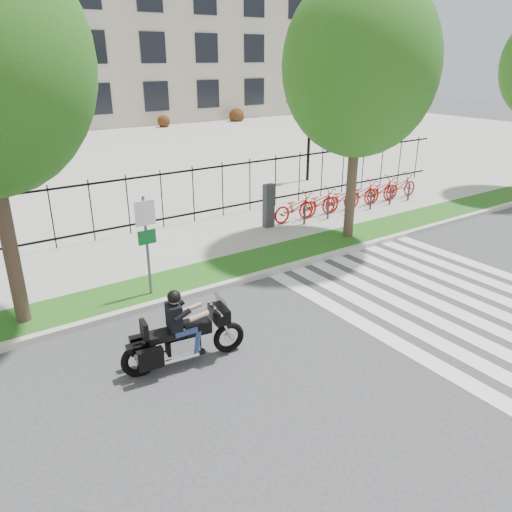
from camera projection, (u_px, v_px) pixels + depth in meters
ground at (307, 370)px, 9.70m from camera, size 120.00×120.00×0.00m
curb at (205, 291)px, 12.81m from camera, size 60.00×0.20×0.15m
grass_verge at (190, 279)px, 13.46m from camera, size 60.00×1.50×0.15m
sidewalk at (152, 251)px, 15.37m from camera, size 60.00×3.50×0.15m
plaza at (30, 161)px, 28.82m from camera, size 80.00×34.00×0.10m
crosswalk_stripes at (459, 305)px, 12.22m from camera, size 5.70×8.00×0.01m
iron_fence at (128, 205)px, 16.31m from camera, size 30.00×0.06×2.00m
lamp_post_right at (310, 114)px, 22.93m from camera, size 1.06×0.70×4.25m
street_tree_2 at (360, 66)px, 14.54m from camera, size 4.62×4.62×7.92m
bike_share_station at (350, 196)px, 19.22m from camera, size 7.82×0.87×1.50m
sign_pole_regulatory at (146, 233)px, 11.90m from camera, size 0.50×0.09×2.50m
motorcycle_rider at (184, 334)px, 9.68m from camera, size 2.53×0.89×1.96m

